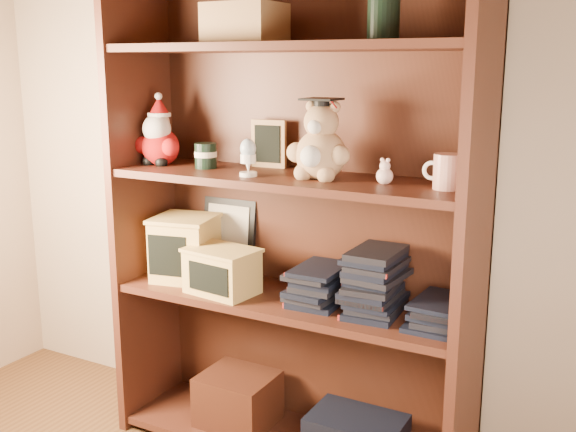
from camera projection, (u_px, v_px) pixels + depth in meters
The scene contains 16 objects.
bookcase at pixel (295, 225), 2.18m from camera, with size 1.20×0.35×1.60m.
shelf_lower at pixel (288, 301), 2.18m from camera, with size 1.14×0.33×0.02m.
shelf_upper at pixel (288, 179), 2.10m from camera, with size 1.14×0.33×0.02m.
santa_plush at pixel (159, 138), 2.30m from camera, with size 0.18×0.13×0.25m.
teachers_tin at pixel (206, 155), 2.23m from camera, with size 0.07×0.07×0.08m.
chalkboard_plaque at pixel (269, 145), 2.24m from camera, with size 0.12×0.07×0.16m.
egg_cup at pixel (248, 156), 2.06m from camera, with size 0.06×0.06×0.12m.
grad_teddy_bear at pixel (320, 148), 2.01m from camera, with size 0.20×0.18×0.25m.
pink_figurine at pixel (385, 174), 1.94m from camera, with size 0.05×0.05×0.08m.
teacher_mug at pixel (447, 172), 1.85m from camera, with size 0.11×0.08×0.10m.
certificate_frame at pixel (229, 236), 2.42m from camera, with size 0.22×0.06×0.27m.
treats_box at pixel (185, 247), 2.35m from camera, with size 0.24×0.24×0.22m.
pencils_box at pixel (222, 270), 2.21m from camera, with size 0.25×0.19×0.15m.
book_stack_left at pixel (318, 286), 2.12m from camera, with size 0.14×0.20×0.11m.
book_stack_mid at pixel (374, 283), 2.02m from camera, with size 0.14×0.20×0.19m.
book_stack_right at pixel (440, 312), 1.94m from camera, with size 0.14×0.20×0.08m.
Camera 1 is at (0.89, -0.51, 1.29)m, focal length 42.00 mm.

